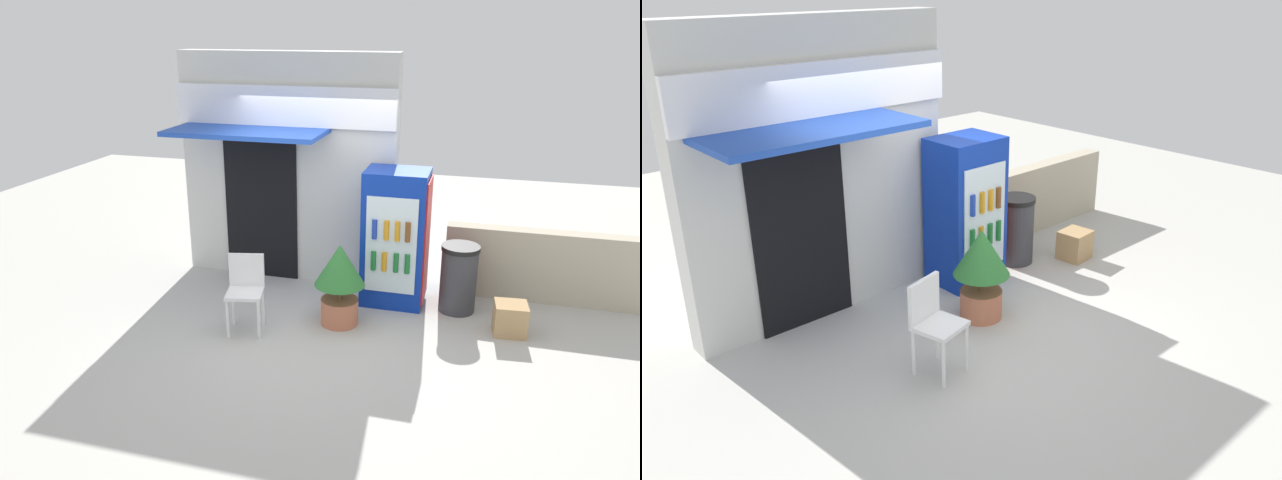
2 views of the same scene
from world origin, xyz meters
The scene contains 8 objects.
ground centered at (0.00, 0.00, 0.00)m, with size 16.00×16.00×0.00m, color beige.
storefront_building centered at (-0.71, 1.34, 1.57)m, with size 2.92×1.18×3.04m.
drink_cooler centered at (0.87, 0.86, 0.86)m, with size 0.79×0.67×1.71m.
plastic_chair centered at (-0.65, -0.34, 0.53)m, with size 0.48×0.47×0.89m.
potted_plant_near_shop centered at (0.35, 0.07, 0.59)m, with size 0.59×0.59×0.99m.
trash_bin centered at (1.67, 0.81, 0.43)m, with size 0.46×0.46×0.85m.
stone_boundary_wall centered at (2.72, 1.39, 0.47)m, with size 2.51×0.24×0.93m, color #B7AD93.
cardboard_box centered at (2.30, 0.36, 0.18)m, with size 0.36×0.34×0.37m, color tan.
Camera 1 is at (1.89, -6.24, 3.36)m, focal length 34.17 mm.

